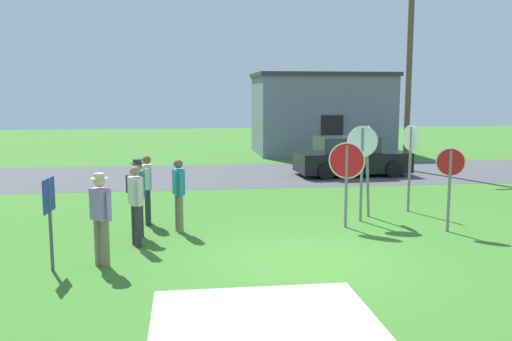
{
  "coord_description": "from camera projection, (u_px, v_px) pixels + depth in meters",
  "views": [
    {
      "loc": [
        -2.25,
        -9.93,
        3.17
      ],
      "look_at": [
        -0.55,
        3.18,
        1.3
      ],
      "focal_mm": 38.36,
      "sensor_mm": 36.0,
      "label": 1
    }
  ],
  "objects": [
    {
      "name": "ground_plane",
      "position": [
        306.0,
        260.0,
        10.48
      ],
      "size": [
        80.0,
        80.0,
        0.0
      ],
      "primitive_type": "plane",
      "color": "#3D7528"
    },
    {
      "name": "concrete_path",
      "position": [
        263.0,
        316.0,
        7.84
      ],
      "size": [
        3.2,
        2.4,
        0.01
      ],
      "primitive_type": "cube",
      "color": "#ADAAA3",
      "rests_on": "ground"
    },
    {
      "name": "person_near_signs",
      "position": [
        137.0,
        192.0,
        12.09
      ],
      "size": [
        0.44,
        0.54,
        1.74
      ],
      "color": "#2D2D33",
      "rests_on": "ground"
    },
    {
      "name": "building_background",
      "position": [
        321.0,
        113.0,
        29.08
      ],
      "size": [
        7.09,
        4.78,
        4.22
      ],
      "color": "slate",
      "rests_on": "ground"
    },
    {
      "name": "stop_sign_leaning_right",
      "position": [
        362.0,
        156.0,
        13.45
      ],
      "size": [
        0.77,
        0.07,
        2.38
      ],
      "color": "slate",
      "rests_on": "ground"
    },
    {
      "name": "utility_pole",
      "position": [
        409.0,
        71.0,
        22.23
      ],
      "size": [
        1.8,
        0.24,
        7.74
      ],
      "color": "brown",
      "rests_on": "ground"
    },
    {
      "name": "street_asphalt",
      "position": [
        244.0,
        175.0,
        21.46
      ],
      "size": [
        60.0,
        6.4,
        0.01
      ],
      "primitive_type": "cube",
      "color": "#4C4C51",
      "rests_on": "ground"
    },
    {
      "name": "parked_car_on_street",
      "position": [
        351.0,
        158.0,
        21.21
      ],
      "size": [
        4.39,
        2.2,
        1.51
      ],
      "color": "black",
      "rests_on": "ground"
    },
    {
      "name": "stop_sign_leaning_left",
      "position": [
        347.0,
        170.0,
        12.85
      ],
      "size": [
        0.78,
        0.39,
        2.04
      ],
      "color": "slate",
      "rests_on": "ground"
    },
    {
      "name": "stop_sign_low_front",
      "position": [
        450.0,
        176.0,
        12.46
      ],
      "size": [
        0.59,
        0.3,
        1.94
      ],
      "color": "slate",
      "rests_on": "ground"
    },
    {
      "name": "info_panel_leftmost",
      "position": [
        49.0,
        208.0,
        9.69
      ],
      "size": [
        0.07,
        0.6,
        1.69
      ],
      "color": "#4C4C51",
      "rests_on": "ground"
    },
    {
      "name": "person_in_blue",
      "position": [
        179.0,
        191.0,
        12.49
      ],
      "size": [
        0.3,
        0.56,
        1.69
      ],
      "color": "#7A6B56",
      "rests_on": "ground"
    },
    {
      "name": "person_in_teal",
      "position": [
        136.0,
        201.0,
        11.32
      ],
      "size": [
        0.34,
        0.53,
        1.69
      ],
      "color": "#2D2D33",
      "rests_on": "ground"
    },
    {
      "name": "person_in_dark_shirt",
      "position": [
        101.0,
        214.0,
        9.98
      ],
      "size": [
        0.43,
        0.42,
        1.74
      ],
      "color": "#7A6B56",
      "rests_on": "ground"
    },
    {
      "name": "person_on_left",
      "position": [
        147.0,
        186.0,
        13.22
      ],
      "size": [
        0.24,
        0.57,
        1.69
      ],
      "color": "#2D2D33",
      "rests_on": "ground"
    },
    {
      "name": "stop_sign_tallest",
      "position": [
        368.0,
        156.0,
        13.95
      ],
      "size": [
        0.19,
        0.65,
        2.36
      ],
      "color": "slate",
      "rests_on": "ground"
    },
    {
      "name": "stop_sign_center_cluster",
      "position": [
        410.0,
        153.0,
        14.58
      ],
      "size": [
        0.22,
        0.66,
        2.34
      ],
      "color": "slate",
      "rests_on": "ground"
    }
  ]
}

